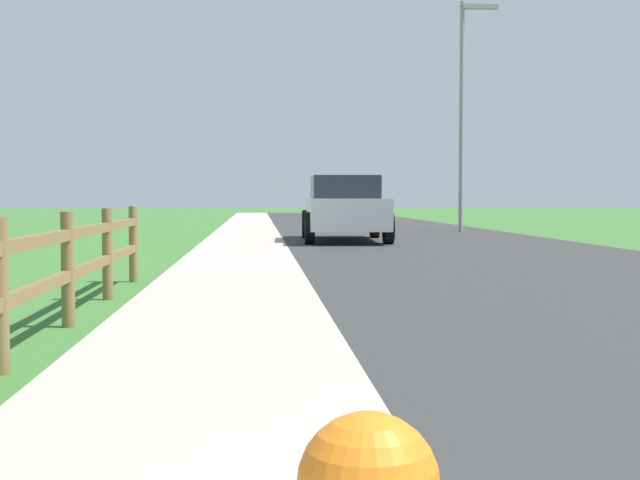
% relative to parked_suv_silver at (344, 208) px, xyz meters
% --- Properties ---
extents(ground_plane, '(120.00, 120.00, 0.00)m').
position_rel_parked_suv_silver_xyz_m(ground_plane, '(-1.49, 2.81, -0.82)').
color(ground_plane, '#396C2E').
extents(road_asphalt, '(7.00, 66.00, 0.01)m').
position_rel_parked_suv_silver_xyz_m(road_asphalt, '(2.01, 4.81, -0.82)').
color(road_asphalt, '#313131').
rests_on(road_asphalt, ground).
extents(curb_concrete, '(6.00, 66.00, 0.01)m').
position_rel_parked_suv_silver_xyz_m(curb_concrete, '(-4.49, 4.81, -0.82)').
color(curb_concrete, '#B7A59B').
rests_on(curb_concrete, ground).
extents(grass_verge, '(5.00, 66.00, 0.00)m').
position_rel_parked_suv_silver_xyz_m(grass_verge, '(-5.99, 4.81, -0.81)').
color(grass_verge, '#396C2E').
rests_on(grass_verge, ground).
extents(parked_suv_silver, '(2.15, 5.02, 1.60)m').
position_rel_parked_suv_silver_xyz_m(parked_suv_silver, '(0.00, 0.00, 0.00)').
color(parked_suv_silver, '#B7BABF').
rests_on(parked_suv_silver, ground).
extents(street_lamp, '(1.17, 0.20, 7.02)m').
position_rel_parked_suv_silver_xyz_m(street_lamp, '(4.20, 4.99, 3.30)').
color(street_lamp, gray).
rests_on(street_lamp, ground).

